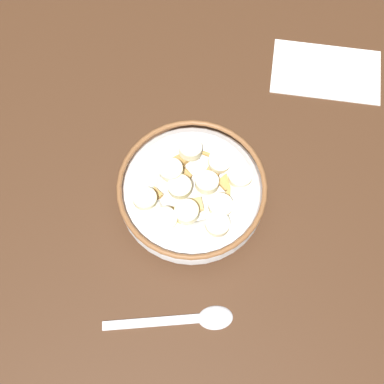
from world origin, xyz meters
TOP-DOWN VIEW (x-y plane):
  - ground_plane at (0.00, 0.00)cm, footprint 135.77×135.77cm
  - cereal_bowl at (-0.01, 0.04)cm, footprint 16.94×16.94cm
  - spoon at (1.93, 13.73)cm, footprint 14.95×3.42cm
  - folded_napkin at (-21.20, -15.00)cm, footprint 16.51×12.92cm

SIDE VIEW (x-z plane):
  - ground_plane at x=0.00cm, z-range -2.00..0.00cm
  - folded_napkin at x=-21.20cm, z-range 0.00..0.30cm
  - spoon at x=1.93cm, z-range -0.07..0.73cm
  - cereal_bowl at x=-0.01cm, z-range -0.23..5.89cm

